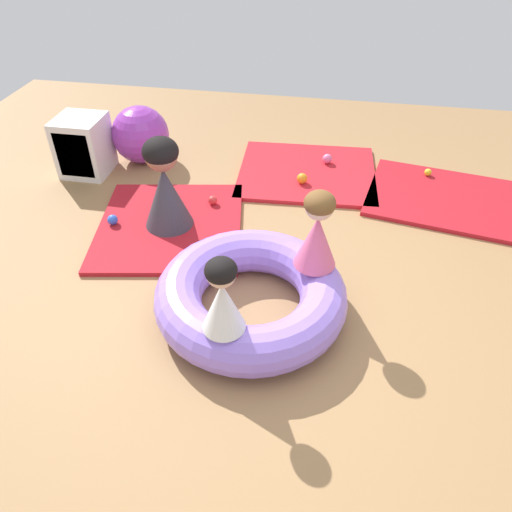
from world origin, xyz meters
The scene contains 16 objects.
ground_plane centered at (0.00, 0.00, 0.00)m, with size 8.00×8.00×0.00m, color #9E7549.
gym_mat_far_right centered at (0.10, 1.97, 0.02)m, with size 1.33×1.16×0.04m, color red.
gym_mat_far_left centered at (1.66, 1.66, 0.02)m, with size 1.89×1.05×0.04m, color #B21923.
gym_mat_front centered at (-0.96, 0.86, 0.02)m, with size 1.19×1.28×0.04m, color #B21923.
inflatable_cushion centered at (-0.09, -0.02, 0.16)m, with size 1.30×1.30×0.32m, color #9975EA.
child_in_white centered at (-0.17, -0.46, 0.56)m, with size 0.35×0.35×0.50m.
child_in_pink centered at (0.30, 0.21, 0.59)m, with size 0.34×0.34×0.56m.
adult_seated centered at (-0.96, 0.86, 0.42)m, with size 0.41×0.41×0.78m.
play_ball_pink centered at (0.29, 2.16, 0.09)m, with size 0.10×0.10×0.10m, color pink.
play_ball_orange centered at (0.08, 1.72, 0.09)m, with size 0.10×0.10×0.10m, color orange.
play_ball_teal centered at (-0.41, 0.59, 0.09)m, with size 0.11×0.11×0.11m, color teal.
play_ball_red centered at (-0.67, 1.21, 0.08)m, with size 0.08×0.08×0.08m, color red.
play_ball_blue centered at (-1.42, 0.76, 0.08)m, with size 0.09×0.09×0.09m, color blue.
play_ball_yellow centered at (1.27, 2.08, 0.07)m, with size 0.07×0.07×0.07m, color yellow.
exercise_ball_large centered at (-1.59, 1.97, 0.29)m, with size 0.57×0.57×0.57m, color purple.
storage_cube centered at (-2.06, 1.62, 0.28)m, with size 0.44×0.44×0.56m.
Camera 1 is at (0.37, -2.38, 2.44)m, focal length 34.54 mm.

